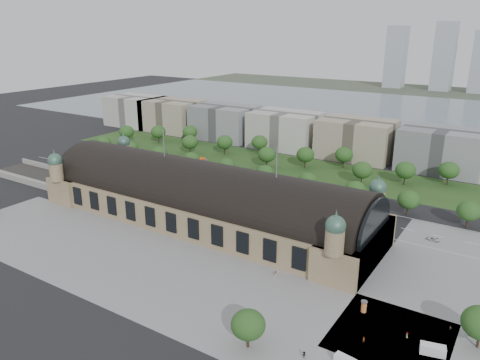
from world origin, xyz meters
The scene contains 64 objects.
ground centered at (0.00, 0.00, 0.00)m, with size 900.00×900.00×0.00m, color black.
station centered at (0.00, 0.00, 10.28)m, with size 150.00×48.40×44.30m.
track_cutting centered at (-110.00, -2.21, 0.70)m, with size 70.00×24.00×3.10m.
plaza_south centered at (10.00, -44.00, 0.00)m, with size 190.00×48.00×0.12m, color gray.
plaza_east centered at (103.00, 0.00, 0.00)m, with size 56.00×100.00×0.12m, color gray.
road_slab centered at (-20.00, 38.00, 0.00)m, with size 260.00×26.00×0.10m, color black.
grass_belt centered at (-15.00, 93.00, 0.00)m, with size 300.00×45.00×0.10m, color #24461C.
petrol_station centered at (-53.91, 65.28, 2.95)m, with size 14.00×13.00×5.05m.
lake centered at (0.00, 298.00, 0.00)m, with size 700.00×320.00×0.08m, color slate.
far_shore centered at (0.00, 498.00, 0.00)m, with size 700.00×120.00×0.14m, color #44513D.
far_tower_left centered at (-60.00, 508.00, 40.00)m, with size 24.00×24.00×80.00m, color #9EA8B2.
far_tower_mid centered at (0.00, 508.00, 42.50)m, with size 24.00×24.00×85.00m, color #9EA8B2.
office_0 centered at (-170.00, 133.00, 12.00)m, with size 45.00×32.00×24.00m, color #BCB9B2.
office_1 centered at (-130.00, 133.00, 12.00)m, with size 45.00×32.00×24.00m, color tan.
office_2 centered at (-80.00, 133.00, 12.00)m, with size 45.00×32.00×24.00m, color gray.
office_3 centered at (-30.00, 133.00, 12.00)m, with size 45.00×32.00×24.00m, color #BCB9B2.
office_4 centered at (20.00, 133.00, 12.00)m, with size 45.00×32.00×24.00m, color tan.
office_5 centered at (70.00, 133.00, 12.00)m, with size 45.00×32.00×24.00m, color gray.
tree_row_0 centered at (-120.00, 53.00, 7.43)m, with size 9.60×9.60×11.52m.
tree_row_1 centered at (-96.00, 53.00, 7.43)m, with size 9.60×9.60×11.52m.
tree_row_2 centered at (-72.00, 53.00, 7.43)m, with size 9.60×9.60×11.52m.
tree_row_3 centered at (-48.00, 53.00, 7.43)m, with size 9.60×9.60×11.52m.
tree_row_4 centered at (-24.00, 53.00, 7.43)m, with size 9.60×9.60×11.52m.
tree_row_5 centered at (0.00, 53.00, 7.43)m, with size 9.60×9.60×11.52m.
tree_row_6 centered at (24.00, 53.00, 7.43)m, with size 9.60×9.60×11.52m.
tree_row_7 centered at (48.00, 53.00, 7.43)m, with size 9.60×9.60×11.52m.
tree_row_8 centered at (72.00, 53.00, 7.43)m, with size 9.60×9.60×11.52m.
tree_row_9 centered at (96.00, 53.00, 7.43)m, with size 9.60×9.60×11.52m.
tree_belt_0 centered at (-130.00, 83.00, 8.05)m, with size 10.40×10.40×12.48m.
tree_belt_1 centered at (-111.00, 95.00, 8.05)m, with size 10.40×10.40×12.48m.
tree_belt_2 centered at (-92.00, 107.00, 8.05)m, with size 10.40×10.40×12.48m.
tree_belt_3 centered at (-73.00, 83.00, 8.05)m, with size 10.40×10.40×12.48m.
tree_belt_4 centered at (-54.00, 95.00, 8.05)m, with size 10.40×10.40×12.48m.
tree_belt_5 centered at (-35.00, 107.00, 8.05)m, with size 10.40×10.40×12.48m.
tree_belt_6 centered at (-16.00, 83.00, 8.05)m, with size 10.40×10.40×12.48m.
tree_belt_7 centered at (3.00, 95.00, 8.05)m, with size 10.40×10.40×12.48m.
tree_belt_8 centered at (22.00, 107.00, 8.05)m, with size 10.40×10.40×12.48m.
tree_belt_9 centered at (41.00, 83.00, 8.05)m, with size 10.40×10.40×12.48m.
tree_belt_10 centered at (60.00, 95.00, 8.05)m, with size 10.40×10.40×12.48m.
tree_belt_11 centered at (79.00, 107.00, 8.05)m, with size 10.40×10.40×12.48m.
tree_plaza_s centered at (60.00, -60.00, 6.80)m, with size 9.00×9.00×10.64m.
traffic_car_0 centered at (-101.63, 35.86, 0.79)m, with size 1.87×4.66×1.59m, color silver.
traffic_car_1 centered at (-67.01, 45.19, 0.78)m, with size 1.65×4.74×1.56m, color gray.
traffic_car_2 centered at (-75.41, 35.64, 0.76)m, with size 2.54×5.50×1.53m, color black.
traffic_car_4 centered at (18.56, 33.24, 0.77)m, with size 1.81×4.50×1.53m, color #191A47.
traffic_car_5 centered at (35.65, 46.08, 0.74)m, with size 1.57×4.50×1.48m, color #54585C.
traffic_car_6 centered at (86.88, 32.59, 0.68)m, with size 2.27×4.93×1.37m, color silver.
parked_car_0 centered at (-74.23, 25.00, 0.81)m, with size 1.71×4.90×1.61m, color black.
parked_car_1 centered at (-55.45, 25.00, 0.66)m, with size 2.18×4.73×1.31m, color maroon.
parked_car_2 centered at (-46.61, 23.61, 0.66)m, with size 1.86×4.57×1.33m, color #1B244D.
parked_car_3 centered at (-45.90, 25.00, 0.81)m, with size 1.92×4.77×1.63m, color #57585E.
parked_car_4 centered at (-30.23, 25.00, 0.82)m, with size 1.74×4.98×1.64m, color silver.
parked_car_5 centered at (-34.85, 25.00, 0.79)m, with size 2.62×5.67×1.58m, color gray.
parked_car_6 centered at (-18.00, 22.83, 0.76)m, with size 2.12×5.22×1.52m, color black.
bus_west centered at (-17.13, 32.00, 1.48)m, with size 2.49×10.64×2.96m, color red.
bus_mid centered at (-5.72, 27.66, 1.64)m, with size 2.75×11.76×3.28m, color silver.
bus_east centered at (9.45, 27.24, 1.71)m, with size 2.87×12.25×3.41m, color beige.
van_east centered at (100.46, -37.18, 1.28)m, with size 6.58×3.83×2.68m.
advertising_column centered at (80.00, -28.49, 1.89)m, with size 1.92×1.92×3.63m.
pedestrian_0 centered at (48.71, -24.52, 0.98)m, with size 0.96×0.55×1.97m, color gray.
pedestrian_1 centered at (84.64, -42.18, 0.98)m, with size 0.71×0.47×1.95m, color gray.
pedestrian_2 centered at (102.88, -24.08, 0.80)m, with size 0.77×0.45×1.59m, color gray.
pedestrian_4 centered at (73.99, -55.93, 0.93)m, with size 1.20×0.52×1.86m, color gray.
pedestrian_5 centered at (93.67, -33.85, 0.88)m, with size 0.86×0.49×1.75m, color gray.
Camera 1 is at (113.15, -146.44, 79.12)m, focal length 35.00 mm.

